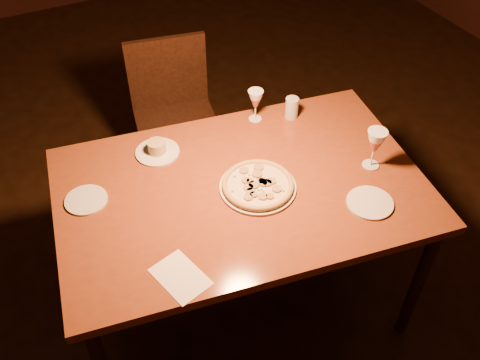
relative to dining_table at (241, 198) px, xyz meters
name	(u,v)px	position (x,y,z in m)	size (l,w,h in m)	color
floor	(238,250)	(0.12, 0.28, -0.75)	(7.00, 7.00, 0.00)	black
dining_table	(241,198)	(0.00, 0.00, 0.00)	(1.67, 1.21, 0.83)	brown
chair_far	(175,113)	(0.06, 0.97, -0.22)	(0.53, 0.53, 0.94)	black
pizza_plate	(258,185)	(0.06, -0.05, 0.09)	(0.32, 0.32, 0.04)	silver
ramekin_saucer	(157,149)	(-0.24, 0.36, 0.09)	(0.20, 0.20, 0.06)	silver
wine_glass_far	(255,105)	(0.27, 0.38, 0.15)	(0.07, 0.07, 0.16)	#B24A4A
wine_glass_right	(374,149)	(0.57, -0.14, 0.17)	(0.09, 0.09, 0.19)	#B24A4A
water_tumbler	(292,108)	(0.43, 0.32, 0.13)	(0.06, 0.06, 0.11)	#B4BEC5
side_plate_left	(86,200)	(-0.61, 0.21, 0.08)	(0.17, 0.17, 0.01)	silver
side_plate_near	(370,203)	(0.42, -0.33, 0.08)	(0.19, 0.19, 0.01)	silver
menu_card	(180,277)	(-0.41, -0.32, 0.07)	(0.14, 0.21, 0.00)	white
pendant_light	(242,5)	(0.00, 0.00, 0.88)	(0.12, 0.12, 0.12)	#F98945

